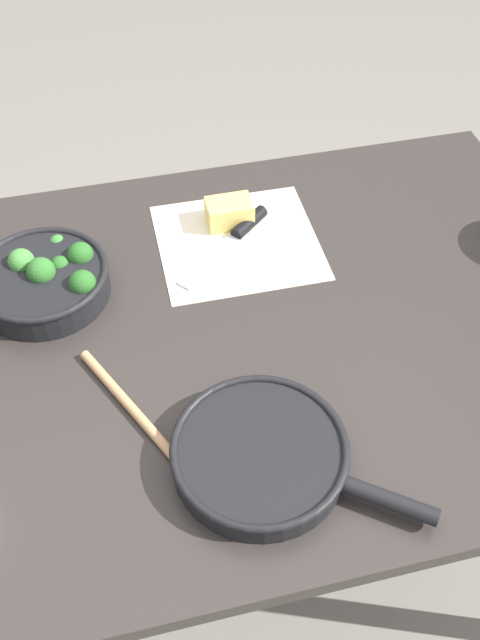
{
  "coord_description": "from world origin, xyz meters",
  "views": [
    {
      "loc": [
        -0.18,
        -0.74,
        1.64
      ],
      "look_at": [
        0.0,
        0.0,
        0.79
      ],
      "focal_mm": 40.0,
      "sensor_mm": 36.0,
      "label": 1
    }
  ],
  "objects_px": {
    "skillet_eggs": "(262,454)",
    "grater_knife": "(236,236)",
    "skillet_broccoli": "(43,281)",
    "wooden_spoon": "(164,445)",
    "cheese_block": "(229,213)"
  },
  "relations": [
    {
      "from": "skillet_eggs",
      "to": "grater_knife",
      "type": "relative_size",
      "value": 1.67
    },
    {
      "from": "wooden_spoon",
      "to": "cheese_block",
      "type": "relative_size",
      "value": 3.85
    },
    {
      "from": "wooden_spoon",
      "to": "cheese_block",
      "type": "distance_m",
      "value": 0.5
    },
    {
      "from": "skillet_broccoli",
      "to": "grater_knife",
      "type": "height_order",
      "value": "skillet_broccoli"
    },
    {
      "from": "skillet_broccoli",
      "to": "skillet_eggs",
      "type": "relative_size",
      "value": 1.02
    },
    {
      "from": "skillet_eggs",
      "to": "wooden_spoon",
      "type": "relative_size",
      "value": 1.03
    },
    {
      "from": "grater_knife",
      "to": "cheese_block",
      "type": "distance_m",
      "value": 0.05
    },
    {
      "from": "grater_knife",
      "to": "wooden_spoon",
      "type": "bearing_deg",
      "value": 23.07
    },
    {
      "from": "skillet_broccoli",
      "to": "skillet_eggs",
      "type": "bearing_deg",
      "value": 90.77
    },
    {
      "from": "grater_knife",
      "to": "cheese_block",
      "type": "bearing_deg",
      "value": -128.55
    },
    {
      "from": "wooden_spoon",
      "to": "grater_knife",
      "type": "height_order",
      "value": "grater_knife"
    },
    {
      "from": "skillet_broccoli",
      "to": "skillet_eggs",
      "type": "xyz_separation_m",
      "value": [
        0.27,
        -0.4,
        -0.01
      ]
    },
    {
      "from": "skillet_broccoli",
      "to": "wooden_spoon",
      "type": "xyz_separation_m",
      "value": [
        0.15,
        -0.35,
        -0.02
      ]
    },
    {
      "from": "skillet_broccoli",
      "to": "grater_knife",
      "type": "bearing_deg",
      "value": 156.19
    },
    {
      "from": "wooden_spoon",
      "to": "skillet_eggs",
      "type": "bearing_deg",
      "value": 40.52
    }
  ]
}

